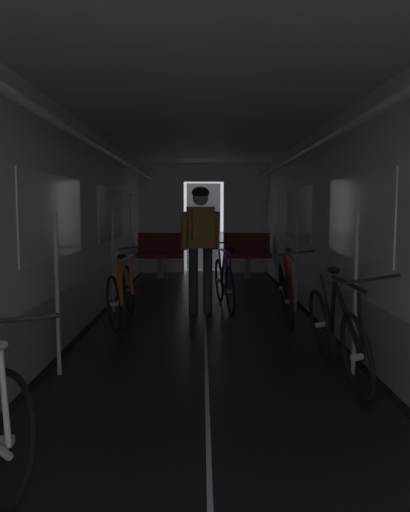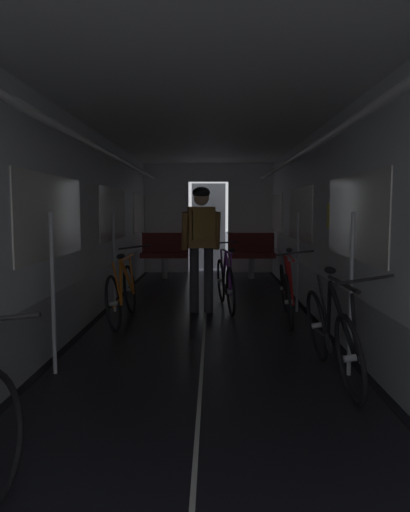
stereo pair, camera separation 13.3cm
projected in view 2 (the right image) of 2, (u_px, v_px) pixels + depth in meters
train_car_shell at (204, 185)px, 5.54m from camera, size 3.14×12.34×2.57m
bench_seat_far_left at (165, 251)px, 10.12m from camera, size 0.98×0.51×0.95m
bench_seat_far_right at (251, 251)px, 10.09m from camera, size 0.98×0.51×0.95m
bicycle_red at (286, 291)px, 6.25m from camera, size 0.44×1.69×0.95m
bicycle_black at (332, 334)px, 4.08m from camera, size 0.44×1.69×0.96m
bicycle_orange at (123, 292)px, 6.14m from camera, size 0.44×1.69×0.95m
person_cyclist_aisle at (201, 235)px, 6.63m from camera, size 0.55×0.43×1.73m
bicycle_purple_in_aisle at (226, 282)px, 6.96m from camera, size 0.44×1.69×0.94m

